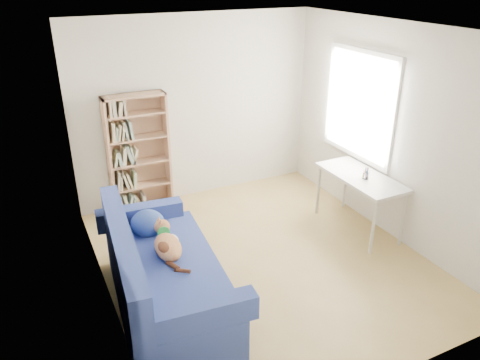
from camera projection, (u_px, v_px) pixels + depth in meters
name	position (u px, v px, depth m)	size (l,w,h in m)	color
ground	(262.00, 259.00, 5.51)	(4.00, 4.00, 0.00)	#A8894C
room_shell	(272.00, 124.00, 4.89)	(3.54, 4.04, 2.62)	silver
sofa	(162.00, 277.00, 4.57)	(1.13, 2.09, 0.99)	navy
bookshelf	(139.00, 158.00, 6.34)	(0.82, 0.26, 1.64)	tan
desk	(361.00, 181.00, 5.88)	(0.56, 1.22, 0.75)	white
pen_cup	(366.00, 174.00, 5.75)	(0.08, 0.08, 0.15)	white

